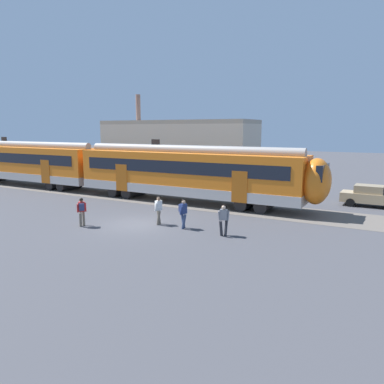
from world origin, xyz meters
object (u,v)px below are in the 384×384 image
Objects in this scene: pedestrian_white at (159,208)px; pedestrian_navy at (183,211)px; commuter_train at (100,167)px; parked_car_tan at (370,196)px; pedestrian_red at (82,209)px; pedestrian_grey at (224,217)px.

pedestrian_white is 1.00× the size of pedestrian_navy.
commuter_train is 12.50m from pedestrian_white.
pedestrian_navy reaches higher than parked_car_tan.
pedestrian_red reaches higher than parked_car_tan.
pedestrian_red and pedestrian_white have the same top height.
pedestrian_red is at bearing -52.87° from commuter_train.
commuter_train is 22.83× the size of pedestrian_red.
pedestrian_grey is at bearing -117.27° from parked_car_tan.
pedestrian_white is at bearing -131.85° from parked_car_tan.
commuter_train is at bearing 147.70° from pedestrian_white.
pedestrian_red is at bearing -155.72° from pedestrian_navy.
pedestrian_navy is 2.59m from pedestrian_grey.
pedestrian_navy and pedestrian_grey have the same top height.
commuter_train is at bearing 151.19° from pedestrian_navy.
pedestrian_grey is at bearing -5.06° from pedestrian_navy.
pedestrian_navy is (5.31, 2.40, 0.00)m from pedestrian_red.
pedestrian_white and pedestrian_navy have the same top height.
commuter_train is 22.83× the size of pedestrian_white.
pedestrian_grey is at bearing -3.99° from pedestrian_white.
pedestrian_red is at bearing -134.86° from parked_car_tan.
pedestrian_navy is (1.70, -0.07, 0.03)m from pedestrian_white.
pedestrian_white is 1.00× the size of pedestrian_grey.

